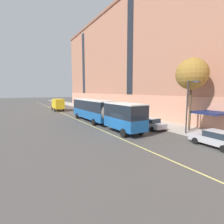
# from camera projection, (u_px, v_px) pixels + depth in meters

# --- Properties ---
(ground_plane) EXTENTS (260.00, 260.00, 0.00)m
(ground_plane) POSITION_uv_depth(u_px,v_px,m) (119.00, 134.00, 21.04)
(ground_plane) COLOR #4C4947
(sidewalk) EXTENTS (4.99, 160.00, 0.15)m
(sidewalk) POSITION_uv_depth(u_px,v_px,m) (156.00, 123.00, 28.00)
(sidewalk) COLOR #ADA89E
(sidewalk) RESTS_ON ground
(apartment_facade) EXTENTS (15.20, 110.00, 26.36)m
(apartment_facade) POSITION_uv_depth(u_px,v_px,m) (211.00, 41.00, 28.03)
(apartment_facade) COLOR #B2755B
(apartment_facade) RESTS_ON ground
(city_bus) EXTENTS (2.98, 18.87, 3.71)m
(city_bus) POSITION_uv_depth(u_px,v_px,m) (101.00, 111.00, 26.93)
(city_bus) COLOR #19569E
(city_bus) RESTS_ON ground
(parked_car_silver_0) EXTENTS (2.06, 4.48, 1.56)m
(parked_car_silver_0) POSITION_uv_depth(u_px,v_px,m) (215.00, 139.00, 16.27)
(parked_car_silver_0) COLOR #B7B7BC
(parked_car_silver_0) RESTS_ON ground
(parked_car_silver_2) EXTENTS (2.03, 4.65, 1.56)m
(parked_car_silver_2) POSITION_uv_depth(u_px,v_px,m) (150.00, 123.00, 23.94)
(parked_car_silver_2) COLOR #B7B7BC
(parked_car_silver_2) RESTS_ON ground
(parked_car_green_3) EXTENTS (1.92, 4.75, 1.56)m
(parked_car_green_3) POSITION_uv_depth(u_px,v_px,m) (105.00, 113.00, 35.09)
(parked_car_green_3) COLOR #23603D
(parked_car_green_3) RESTS_ON ground
(parked_car_darkgray_4) EXTENTS (2.06, 4.61, 1.56)m
(parked_car_darkgray_4) POSITION_uv_depth(u_px,v_px,m) (82.00, 107.00, 46.95)
(parked_car_darkgray_4) COLOR #4C4C51
(parked_car_darkgray_4) RESTS_ON ground
(box_truck) EXTENTS (2.61, 7.44, 3.10)m
(box_truck) POSITION_uv_depth(u_px,v_px,m) (58.00, 104.00, 45.89)
(box_truck) COLOR gold
(box_truck) RESTS_ON ground
(street_tree_mid_block) EXTENTS (3.92, 3.92, 9.11)m
(street_tree_mid_block) POSITION_uv_depth(u_px,v_px,m) (192.00, 74.00, 21.60)
(street_tree_mid_block) COLOR brown
(street_tree_mid_block) RESTS_ON sidewalk
(street_lamp) EXTENTS (0.36, 1.48, 6.23)m
(street_lamp) POSITION_uv_depth(u_px,v_px,m) (189.00, 101.00, 20.32)
(street_lamp) COLOR #2D2D30
(street_lamp) RESTS_ON sidewalk
(fire_hydrant) EXTENTS (0.42, 0.24, 0.72)m
(fire_hydrant) POSITION_uv_depth(u_px,v_px,m) (103.00, 112.00, 39.73)
(fire_hydrant) COLOR red
(fire_hydrant) RESTS_ON sidewalk
(lane_centerline) EXTENTS (0.16, 140.00, 0.01)m
(lane_centerline) POSITION_uv_depth(u_px,v_px,m) (102.00, 130.00, 23.22)
(lane_centerline) COLOR #E0D66B
(lane_centerline) RESTS_ON ground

